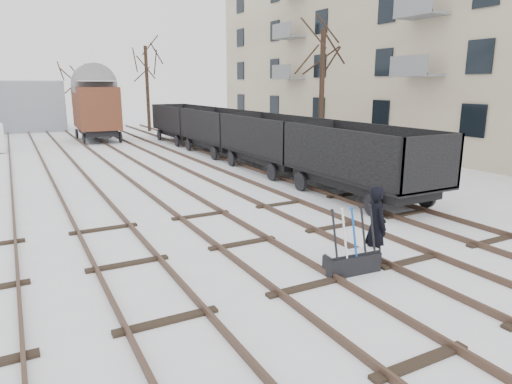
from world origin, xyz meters
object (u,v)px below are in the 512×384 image
Objects in this scene: ground_frame at (352,261)px; worker at (376,226)px; box_van_wagon at (96,106)px; freight_wagon_a at (360,172)px.

worker is at bearing 11.90° from ground_frame.
freight_wagon_a is at bearing -75.02° from box_van_wagon.
worker is (0.75, 0.10, 0.66)m from ground_frame.
worker is at bearing -127.42° from freight_wagon_a.
freight_wagon_a reaches higher than ground_frame.
box_van_wagon reaches higher than ground_frame.
freight_wagon_a is (4.67, 5.23, 0.73)m from ground_frame.
ground_frame is at bearing 112.97° from worker.
ground_frame is 7.05m from freight_wagon_a.
ground_frame is 1.01m from worker.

